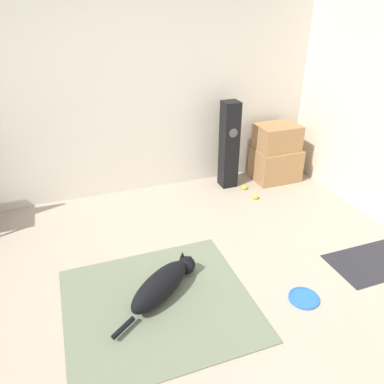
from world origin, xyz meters
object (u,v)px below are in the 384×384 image
Objects in this scene: dog at (163,284)px; tennis_ball_near_speaker at (244,187)px; cardboard_box_lower at (275,164)px; floor_speaker at (229,145)px; tennis_ball_loose_on_carpet at (235,181)px; frisbee at (304,298)px; cardboard_box_upper at (277,137)px; tennis_ball_by_boxes at (255,197)px.

tennis_ball_near_speaker is at bearing 44.64° from dog.
cardboard_box_lower reaches higher than tennis_ball_near_speaker.
floor_speaker is 16.22× the size of tennis_ball_loose_on_carpet.
frisbee is 2.14m from floor_speaker.
floor_speaker reaches higher than cardboard_box_upper.
floor_speaker reaches higher than tennis_ball_by_boxes.
tennis_ball_by_boxes is (0.43, 1.60, 0.02)m from frisbee.
tennis_ball_loose_on_carpet is at bearing 98.93° from tennis_ball_near_speaker.
cardboard_box_lower is at bearing 16.31° from tennis_ball_near_speaker.
tennis_ball_by_boxes is 1.00× the size of tennis_ball_near_speaker.
cardboard_box_upper is 7.79× the size of tennis_ball_by_boxes.
tennis_ball_loose_on_carpet is (1.43, 1.65, -0.09)m from dog.
floor_speaker is 0.51m from tennis_ball_loose_on_carpet.
frisbee is 1.91m from tennis_ball_near_speaker.
floor_speaker reaches higher than tennis_ball_near_speaker.
frisbee is (1.04, -0.42, -0.11)m from dog.
tennis_ball_by_boxes is at bearing -139.35° from cardboard_box_upper.
dog reaches higher than tennis_ball_loose_on_carpet.
frisbee is 0.43× the size of cardboard_box_lower.
dog is at bearing 158.08° from frisbee.
dog is 1.13m from frisbee.
tennis_ball_near_speaker is at bearing 92.61° from tennis_ball_by_boxes.
floor_speaker is (-0.65, 0.05, 0.33)m from cardboard_box_lower.
tennis_ball_by_boxes is at bearing 38.73° from dog.
cardboard_box_upper is 0.48× the size of floor_speaker.
cardboard_box_lower is 0.73m from floor_speaker.
cardboard_box_upper is at bearing 39.22° from dog.
tennis_ball_loose_on_carpet is at bearing 173.87° from cardboard_box_lower.
cardboard_box_lower is at bearing 39.42° from tennis_ball_by_boxes.
cardboard_box_upper is at bearing 152.51° from cardboard_box_lower.
tennis_ball_loose_on_carpet is (-0.54, 0.06, -0.17)m from cardboard_box_lower.
cardboard_box_lower reaches higher than frisbee.
tennis_ball_by_boxes and tennis_ball_near_speaker have the same top height.
dog is 12.30× the size of tennis_ball_by_boxes.
cardboard_box_lower reaches higher than tennis_ball_by_boxes.
frisbee is 0.23× the size of floor_speaker.
cardboard_box_upper reaches higher than tennis_ball_by_boxes.
tennis_ball_near_speaker is at bearing -163.69° from cardboard_box_lower.
cardboard_box_upper is 7.79× the size of tennis_ball_near_speaker.
floor_speaker is at bearing 175.90° from cardboard_box_lower.
floor_speaker is at bearing -173.93° from tennis_ball_loose_on_carpet.
cardboard_box_upper is 0.64m from floor_speaker.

